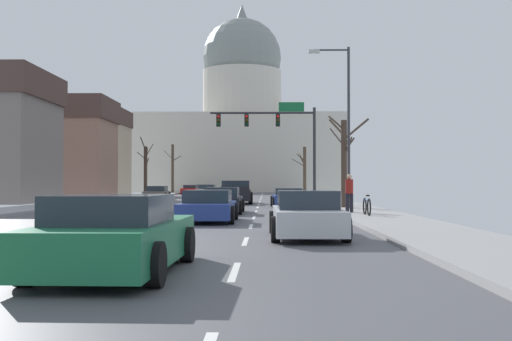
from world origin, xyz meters
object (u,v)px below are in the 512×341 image
sedan_oncoming_03 (201,189)px  bicycle_parked (367,206)px  signal_gantry (278,129)px  sedan_oncoming_02 (190,190)px  pickup_truck_near_00 (236,193)px  sedan_near_02 (223,201)px  sedan_near_03 (208,207)px  street_lamp_right (344,114)px  sedan_oncoming_01 (207,191)px  sedan_oncoming_00 (157,193)px  sedan_near_04 (307,215)px  sedan_near_05 (116,236)px  sedan_near_01 (288,198)px  pedestrian_00 (349,191)px

sedan_oncoming_03 → bicycle_parked: (13.25, -62.12, -0.06)m
signal_gantry → sedan_oncoming_02: signal_gantry is taller
pickup_truck_near_00 → sedan_near_02: (0.07, -13.71, -0.14)m
sedan_near_03 → sedan_oncoming_03: (-7.03, 64.32, -0.01)m
street_lamp_right → sedan_oncoming_02: street_lamp_right is taller
street_lamp_right → sedan_oncoming_01: bearing=107.6°
sedan_oncoming_01 → sedan_oncoming_03: sedan_oncoming_01 is taller
signal_gantry → street_lamp_right: size_ratio=0.96×
sedan_oncoming_00 → signal_gantry: bearing=-32.0°
sedan_oncoming_01 → bicycle_parked: 39.19m
pickup_truck_near_00 → sedan_near_04: size_ratio=1.20×
sedan_near_02 → sedan_near_05: 19.41m
sedan_near_02 → sedan_oncoming_00: 24.32m
pickup_truck_near_00 → sedan_near_03: pickup_truck_near_00 is taller
sedan_oncoming_01 → sedan_oncoming_03: 24.46m
sedan_oncoming_00 → sedan_oncoming_02: sedan_oncoming_00 is taller
sedan_near_01 → sedan_oncoming_01: sedan_oncoming_01 is taller
sedan_near_01 → sedan_near_05: sedan_near_05 is taller
sedan_near_02 → pickup_truck_near_00: bearing=90.3°
sedan_near_03 → sedan_near_05: sedan_near_05 is taller
street_lamp_right → sedan_oncoming_02: (-13.39, 45.33, -4.41)m
sedan_near_03 → sedan_oncoming_02: bearing=97.7°
signal_gantry → pedestrian_00: bearing=-81.4°
sedan_oncoming_01 → bicycle_parked: sedan_oncoming_01 is taller
signal_gantry → sedan_oncoming_01: size_ratio=1.77×
sedan_near_05 → sedan_oncoming_00: size_ratio=1.05×
street_lamp_right → sedan_near_04: 15.93m
street_lamp_right → sedan_near_05: (-6.34, -21.54, -4.37)m
sedan_near_02 → sedan_oncoming_03: bearing=97.0°
sedan_near_02 → bicycle_parked: (6.14, -4.23, -0.09)m
sedan_near_05 → sedan_oncoming_01: 53.17m
sedan_near_04 → sedan_oncoming_00: bearing=106.1°
sedan_near_02 → bicycle_parked: 7.45m
sedan_near_04 → sedan_oncoming_02: size_ratio=0.99×
sedan_oncoming_03 → street_lamp_right: bearing=-76.8°
bicycle_parked → pedestrian_00: bearing=99.7°
sedan_near_02 → sedan_oncoming_00: bearing=107.4°
signal_gantry → sedan_near_05: (-3.25, -36.26, -4.85)m
signal_gantry → pickup_truck_near_00: (-2.99, -3.14, -4.72)m
sedan_near_02 → sedan_near_04: 13.29m
signal_gantry → sedan_oncoming_02: (-10.30, 30.61, -4.89)m
bicycle_parked → sedan_oncoming_03: bearing=102.0°
sedan_near_05 → sedan_oncoming_01: sedan_near_05 is taller
sedan_near_02 → bicycle_parked: size_ratio=2.60×
signal_gantry → sedan_near_01: signal_gantry is taller
sedan_oncoming_02 → sedan_oncoming_03: bearing=88.5°
street_lamp_right → sedan_near_01: street_lamp_right is taller
sedan_oncoming_02 → sedan_oncoming_03: size_ratio=1.05×
sedan_near_02 → sedan_near_05: (-0.33, -19.41, 0.01)m
street_lamp_right → pickup_truck_near_00: 13.75m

